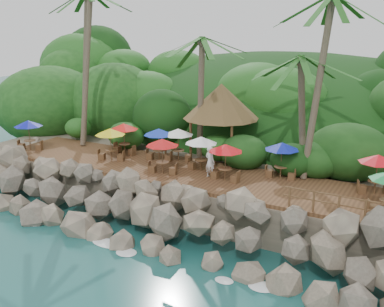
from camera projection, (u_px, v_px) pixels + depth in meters
The scene contains 11 objects.
ground at pixel (130, 253), 21.41m from camera, with size 140.00×140.00×0.00m, color #19514F.
land_base at pixel (256, 152), 34.58m from camera, with size 32.00×25.20×2.10m, color gray.
jungle_hill at pixel (286, 144), 41.17m from camera, with size 44.80×28.00×15.40m, color #143811.
seawall at pixel (153, 215), 22.78m from camera, with size 29.00×4.00×2.30m, color gray, non-canonical shape.
terrace at pixel (192, 174), 25.86m from camera, with size 26.00×5.00×0.20m, color brown.
jungle_foliage at pixel (250, 169), 34.02m from camera, with size 44.00×16.00×12.00m, color #143811, non-canonical shape.
foam_line at pixel (134, 250), 21.65m from camera, with size 25.20×0.80×0.06m.
palapa at pixel (221, 101), 28.30m from camera, with size 4.79×4.79×4.60m.
dining_clusters at pixel (207, 145), 25.17m from camera, with size 25.47×4.56×2.02m.
railing at pixel (380, 211), 18.88m from camera, with size 8.30×0.10×1.00m.
waiter at pixel (210, 162), 24.70m from camera, with size 0.64×0.42×1.77m, color white.
Camera 1 is at (11.95, -15.47, 10.34)m, focal length 42.44 mm.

